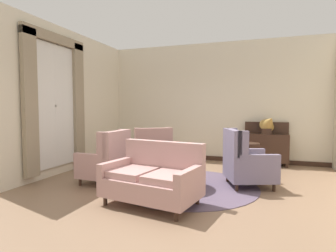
# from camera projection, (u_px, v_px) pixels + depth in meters

# --- Properties ---
(ground) EXTENTS (8.72, 8.72, 0.00)m
(ground) POSITION_uv_depth(u_px,v_px,m) (183.00, 191.00, 4.92)
(ground) COLOR #896B51
(wall_back) EXTENTS (6.19, 0.08, 3.29)m
(wall_back) POSITION_uv_depth(u_px,v_px,m) (213.00, 102.00, 7.75)
(wall_back) COLOR beige
(wall_back) RESTS_ON ground
(wall_left) EXTENTS (0.08, 4.36, 3.29)m
(wall_left) POSITION_uv_depth(u_px,v_px,m) (74.00, 101.00, 6.67)
(wall_left) COLOR beige
(wall_left) RESTS_ON ground
(baseboard_back) EXTENTS (6.03, 0.03, 0.12)m
(baseboard_back) POSITION_uv_depth(u_px,v_px,m) (213.00, 158.00, 7.80)
(baseboard_back) COLOR #382319
(baseboard_back) RESTS_ON ground
(area_rug) EXTENTS (2.63, 2.63, 0.01)m
(area_rug) POSITION_uv_depth(u_px,v_px,m) (187.00, 186.00, 5.20)
(area_rug) COLOR #5B4C60
(area_rug) RESTS_ON ground
(window_with_curtains) EXTENTS (0.12, 1.79, 2.91)m
(window_with_curtains) POSITION_uv_depth(u_px,v_px,m) (56.00, 99.00, 5.95)
(window_with_curtains) COLOR silver
(coffee_table) EXTENTS (0.99, 0.99, 0.50)m
(coffee_table) POSITION_uv_depth(u_px,v_px,m) (176.00, 165.00, 5.09)
(coffee_table) COLOR #382319
(coffee_table) RESTS_ON ground
(porcelain_vase) EXTENTS (0.16, 0.16, 0.35)m
(porcelain_vase) POSITION_uv_depth(u_px,v_px,m) (178.00, 152.00, 5.10)
(porcelain_vase) COLOR brown
(porcelain_vase) RESTS_ON coffee_table
(settee) EXTENTS (1.54, 1.10, 0.94)m
(settee) POSITION_uv_depth(u_px,v_px,m) (153.00, 179.00, 4.22)
(settee) COLOR tan
(settee) RESTS_ON ground
(armchair_near_window) EXTENTS (1.12, 1.12, 1.04)m
(armchair_near_window) POSITION_uv_depth(u_px,v_px,m) (152.00, 154.00, 6.24)
(armchair_near_window) COLOR tan
(armchair_near_window) RESTS_ON ground
(armchair_near_sideboard) EXTENTS (0.82, 0.84, 1.04)m
(armchair_near_sideboard) POSITION_uv_depth(u_px,v_px,m) (107.00, 161.00, 5.39)
(armchair_near_sideboard) COLOR tan
(armchair_near_sideboard) RESTS_ON ground
(armchair_far_left) EXTENTS (1.06, 1.05, 1.08)m
(armchair_far_left) POSITION_uv_depth(u_px,v_px,m) (245.00, 163.00, 5.17)
(armchair_far_left) COLOR slate
(armchair_far_left) RESTS_ON ground
(side_table) EXTENTS (0.46, 0.46, 0.71)m
(side_table) POSITION_uv_depth(u_px,v_px,m) (249.00, 156.00, 6.04)
(side_table) COLOR #382319
(side_table) RESTS_ON ground
(sideboard) EXTENTS (1.08, 0.37, 1.11)m
(sideboard) POSITION_uv_depth(u_px,v_px,m) (266.00, 147.00, 7.09)
(sideboard) COLOR #382319
(sideboard) RESTS_ON ground
(gramophone) EXTENTS (0.55, 0.61, 0.57)m
(gramophone) POSITION_uv_depth(u_px,v_px,m) (269.00, 123.00, 6.95)
(gramophone) COLOR #382319
(gramophone) RESTS_ON sideboard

